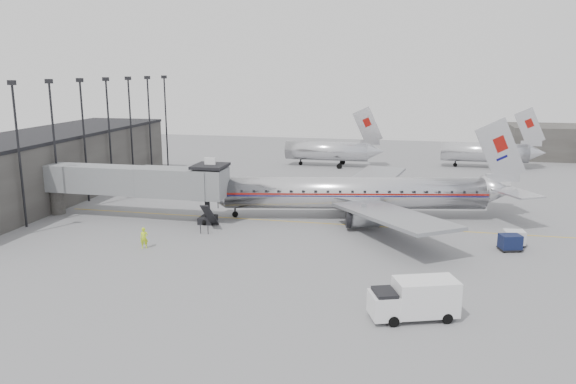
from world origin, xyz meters
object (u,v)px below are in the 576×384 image
(airliner, at_px, (361,193))
(baggage_cart_navy, at_px, (510,242))
(service_van, at_px, (415,298))
(baggage_cart_white, at_px, (514,238))
(ramp_worker, at_px, (144,238))

(airliner, bearing_deg, baggage_cart_navy, -41.99)
(service_van, bearing_deg, baggage_cart_navy, 42.64)
(baggage_cart_white, bearing_deg, ramp_worker, -172.63)
(baggage_cart_navy, height_order, baggage_cart_white, baggage_cart_white)
(airliner, height_order, baggage_cart_white, airliner)
(service_van, xyz_separation_m, ramp_worker, (-24.54, 10.02, -0.44))
(airliner, distance_m, service_van, 25.87)
(service_van, height_order, baggage_cart_navy, service_van)
(airliner, height_order, service_van, airliner)
(baggage_cart_navy, relative_size, baggage_cart_white, 1.09)
(airliner, relative_size, baggage_cart_navy, 15.72)
(baggage_cart_navy, distance_m, ramp_worker, 33.81)
(airliner, xyz_separation_m, baggage_cart_white, (15.05, -7.14, -2.05))
(baggage_cart_white, distance_m, ramp_worker, 34.69)
(airliner, relative_size, service_van, 5.73)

